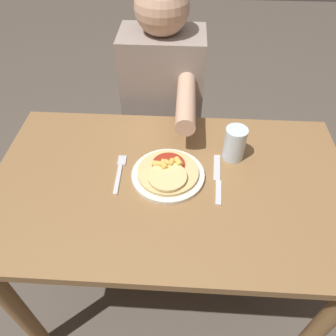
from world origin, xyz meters
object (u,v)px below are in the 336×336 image
Objects in this scene: fork at (120,171)px; knife at (218,179)px; dining_table at (170,207)px; person_diner at (163,101)px; plate at (168,175)px; pizza at (168,172)px; drinking_glass at (235,144)px.

knife is (0.33, -0.02, -0.00)m from fork.
person_diner reaches higher than dining_table.
plate is at bearing -4.12° from fork.
pizza is 0.16× the size of person_diner.
dining_table is 0.22m from fork.
person_diner is (-0.05, 0.52, -0.08)m from pizza.
knife is at bearing -67.60° from person_diner.
plate is 0.25m from drinking_glass.
person_diner is (-0.27, 0.41, -0.12)m from drinking_glass.
person_diner is at bearing 123.65° from drinking_glass.
knife is at bearing -116.19° from drinking_glass.
person_diner reaches higher than knife.
person_diner is at bearing 95.66° from plate.
fork is 0.52m from person_diner.
dining_table is at bearing -11.75° from fork.
pizza is 0.16m from fork.
plate is at bearing 177.96° from knife.
person_diner reaches higher than fork.
fork is at bearing 176.92° from knife.
pizza is at bearing -84.43° from person_diner.
plate is 0.52m from person_diner.
drinking_glass is (0.22, 0.11, 0.05)m from plate.
drinking_glass is at bearing 14.14° from fork.
plate is 0.16m from knife.
plate reaches higher than knife.
fork is (-0.16, 0.01, -0.00)m from plate.
fork is 1.45× the size of drinking_glass.
pizza is (-0.00, -0.00, 0.02)m from plate.
fork is (-0.16, 0.01, -0.02)m from pizza.
pizza is (-0.01, 0.02, 0.16)m from dining_table.
person_diner is at bearing 77.40° from fork.
plate is at bearing 109.51° from dining_table.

